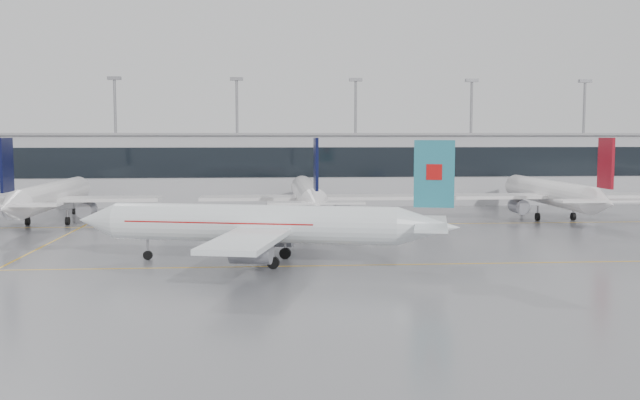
{
  "coord_description": "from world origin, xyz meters",
  "views": [
    {
      "loc": [
        -5.94,
        -64.64,
        11.98
      ],
      "look_at": [
        0.0,
        12.0,
        5.0
      ],
      "focal_mm": 40.0,
      "sensor_mm": 36.0,
      "label": 1
    }
  ],
  "objects": [
    {
      "name": "air_canada_jet",
      "position": [
        -5.82,
        1.65,
        3.67
      ],
      "size": [
        36.42,
        29.62,
        11.57
      ],
      "rotation": [
        0.0,
        0.0,
        2.91
      ],
      "color": "white",
      "rests_on": "ground"
    },
    {
      "name": "terminal_glass",
      "position": [
        0.0,
        54.45,
        7.5
      ],
      "size": [
        180.0,
        0.2,
        5.0
      ],
      "primitive_type": "cube",
      "color": "black",
      "rests_on": "ground"
    },
    {
      "name": "terminal",
      "position": [
        0.0,
        62.0,
        6.0
      ],
      "size": [
        180.0,
        15.0,
        12.0
      ],
      "primitive_type": "cube",
      "color": "#A8A8AC",
      "rests_on": "ground"
    },
    {
      "name": "parked_jet_c",
      "position": [
        -0.0,
        33.69,
        3.71
      ],
      "size": [
        29.64,
        36.96,
        11.72
      ],
      "rotation": [
        0.0,
        0.0,
        1.57
      ],
      "color": "white",
      "rests_on": "ground"
    },
    {
      "name": "terminal_roof",
      "position": [
        0.0,
        62.0,
        12.2
      ],
      "size": [
        182.0,
        16.0,
        0.4
      ],
      "primitive_type": "cube",
      "color": "gray",
      "rests_on": "ground"
    },
    {
      "name": "taxi_line_main",
      "position": [
        0.0,
        0.0,
        0.01
      ],
      "size": [
        120.0,
        0.25,
        0.01
      ],
      "primitive_type": "cube",
      "color": "orange",
      "rests_on": "ground"
    },
    {
      "name": "ground",
      "position": [
        0.0,
        0.0,
        0.0
      ],
      "size": [
        320.0,
        320.0,
        0.0
      ],
      "primitive_type": "plane",
      "color": "slate",
      "rests_on": "ground"
    },
    {
      "name": "parked_jet_b",
      "position": [
        -35.0,
        33.69,
        3.71
      ],
      "size": [
        29.64,
        36.96,
        11.72
      ],
      "rotation": [
        0.0,
        0.0,
        1.57
      ],
      "color": "white",
      "rests_on": "ground"
    },
    {
      "name": "light_masts",
      "position": [
        0.0,
        68.0,
        13.34
      ],
      "size": [
        156.4,
        1.0,
        22.6
      ],
      "color": "gray",
      "rests_on": "ground"
    },
    {
      "name": "taxi_line_north",
      "position": [
        0.0,
        30.0,
        0.01
      ],
      "size": [
        120.0,
        0.25,
        0.01
      ],
      "primitive_type": "cube",
      "color": "orange",
      "rests_on": "ground"
    },
    {
      "name": "parked_jet_d",
      "position": [
        35.0,
        33.69,
        3.71
      ],
      "size": [
        29.64,
        36.96,
        11.72
      ],
      "rotation": [
        0.0,
        0.0,
        1.57
      ],
      "color": "white",
      "rests_on": "ground"
    },
    {
      "name": "taxi_line_cross",
      "position": [
        -30.0,
        15.0,
        0.01
      ],
      "size": [
        0.25,
        60.0,
        0.01
      ],
      "primitive_type": "cube",
      "color": "orange",
      "rests_on": "ground"
    }
  ]
}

